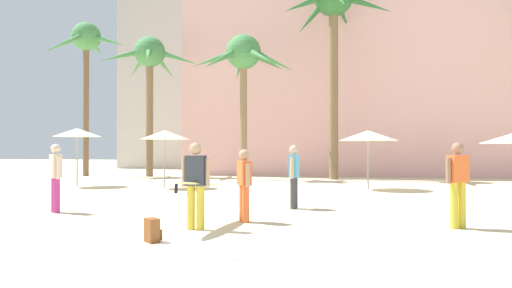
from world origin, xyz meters
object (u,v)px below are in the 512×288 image
object	(u,v)px
palm_tree_far_left	(244,60)
palm_tree_far_right	(333,14)
backpack	(152,231)
person_mid_right	(244,182)
palm_tree_left	(86,47)
cafe_umbrella_0	(77,133)
person_far_right	(458,181)
cafe_umbrella_1	(165,135)
beach_towel	(197,250)
person_mid_left	(197,183)
palm_tree_center	(150,63)
person_far_left	(56,175)
person_mid_center	(294,174)
cafe_umbrella_2	(368,136)

from	to	relation	value
palm_tree_far_left	palm_tree_far_right	xyz separation A→B (m)	(4.61, 1.00, 2.48)
palm_tree_far_left	backpack	xyz separation A→B (m)	(1.95, -17.25, -6.04)
palm_tree_far_left	person_mid_right	world-z (taller)	palm_tree_far_left
palm_tree_left	cafe_umbrella_0	world-z (taller)	palm_tree_left
palm_tree_far_right	person_far_right	bearing A→B (deg)	-79.52
backpack	person_far_right	xyz separation A→B (m)	(5.57, 2.54, 0.77)
cafe_umbrella_1	cafe_umbrella_0	bearing A→B (deg)	178.63
cafe_umbrella_1	backpack	distance (m)	12.11
palm_tree_far_right	beach_towel	bearing A→B (deg)	-95.16
person_mid_right	person_mid_left	bearing A→B (deg)	-154.95
palm_tree_center	backpack	xyz separation A→B (m)	(7.92, -19.07, -6.42)
palm_tree_far_left	person_far_right	distance (m)	17.35
palm_tree_far_right	person_far_left	distance (m)	18.07
palm_tree_center	beach_towel	world-z (taller)	palm_tree_center
cafe_umbrella_0	person_mid_right	world-z (taller)	cafe_umbrella_0
backpack	person_mid_right	distance (m)	2.91
palm_tree_far_left	person_mid_center	bearing A→B (deg)	-72.12
cafe_umbrella_0	person_far_left	world-z (taller)	cafe_umbrella_0
cafe_umbrella_1	beach_towel	world-z (taller)	cafe_umbrella_1
cafe_umbrella_2	person_mid_center	distance (m)	7.18
palm_tree_left	person_mid_center	distance (m)	20.37
person_mid_left	person_far_left	distance (m)	4.67
person_mid_center	cafe_umbrella_1	bearing A→B (deg)	-39.21
palm_tree_far_right	palm_tree_left	bearing A→B (deg)	177.97
cafe_umbrella_1	person_mid_right	bearing A→B (deg)	-59.30
cafe_umbrella_0	person_mid_left	bearing A→B (deg)	-49.59
cafe_umbrella_2	beach_towel	xyz separation A→B (m)	(-3.20, -12.49, -2.13)
person_far_right	person_far_left	world-z (taller)	person_far_right
palm_tree_left	person_mid_left	bearing A→B (deg)	-54.89
backpack	person_far_left	xyz separation A→B (m)	(-3.97, 3.34, 0.76)
palm_tree_center	backpack	world-z (taller)	palm_tree_center
palm_tree_far_left	cafe_umbrella_2	bearing A→B (deg)	-40.85
palm_tree_left	backpack	distance (m)	23.36
beach_towel	person_mid_right	distance (m)	3.26
palm_tree_far_left	person_mid_center	size ratio (longest dim) A/B	4.42
cafe_umbrella_0	cafe_umbrella_1	world-z (taller)	cafe_umbrella_0
person_mid_left	cafe_umbrella_0	bearing A→B (deg)	42.34
cafe_umbrella_2	beach_towel	bearing A→B (deg)	-104.39
person_far_left	palm_tree_far_left	bearing A→B (deg)	-145.44
person_mid_right	palm_tree_left	bearing A→B (deg)	98.51
palm_tree_far_left	cafe_umbrella_1	xyz separation A→B (m)	(-2.08, -6.00, -4.05)
beach_towel	person_far_left	bearing A→B (deg)	141.90
person_mid_center	palm_tree_center	bearing A→B (deg)	-48.52
palm_tree_far_left	beach_towel	world-z (taller)	palm_tree_far_left
cafe_umbrella_0	backpack	xyz separation A→B (m)	(8.02, -11.34, -2.11)
beach_towel	person_far_right	world-z (taller)	person_far_right
palm_tree_left	beach_towel	xyz separation A→B (m)	(12.74, -19.29, -7.58)
palm_tree_far_left	beach_towel	xyz separation A→B (m)	(2.92, -17.78, -6.24)
palm_tree_center	person_mid_right	bearing A→B (deg)	-61.28
cafe_umbrella_0	cafe_umbrella_2	size ratio (longest dim) A/B	1.06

